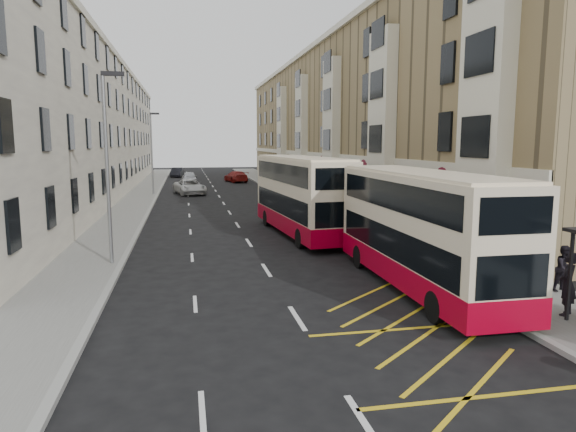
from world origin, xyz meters
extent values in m
plane|color=black|center=(0.00, 0.00, 0.00)|extent=(200.00, 200.00, 0.00)
cube|color=slate|center=(8.00, 30.00, 0.07)|extent=(4.00, 120.00, 0.15)
cube|color=slate|center=(-7.50, 30.00, 0.07)|extent=(3.00, 120.00, 0.15)
cube|color=gray|center=(6.00, 30.00, 0.07)|extent=(0.25, 120.00, 0.15)
cube|color=gray|center=(-6.00, 30.00, 0.07)|extent=(0.25, 120.00, 0.15)
cube|color=#8E7952|center=(15.00, 45.50, 7.50)|extent=(10.00, 79.00, 15.00)
cube|color=silver|center=(9.97, 45.50, 4.00)|extent=(0.18, 79.00, 0.50)
cube|color=silver|center=(9.90, 45.50, 15.00)|extent=(0.40, 79.00, 0.50)
cube|color=silver|center=(9.65, 10.00, 7.50)|extent=(0.80, 3.20, 10.00)
cube|color=silver|center=(9.65, 22.00, 7.50)|extent=(0.80, 3.20, 10.00)
cube|color=silver|center=(9.65, 34.00, 7.50)|extent=(0.80, 3.20, 10.00)
cube|color=silver|center=(9.65, 46.00, 7.50)|extent=(0.80, 3.20, 10.00)
cube|color=silver|center=(9.65, 58.00, 7.50)|extent=(0.80, 3.20, 10.00)
cube|color=maroon|center=(9.95, 14.00, 1.70)|extent=(0.20, 1.60, 3.00)
cube|color=maroon|center=(9.95, 26.00, 1.70)|extent=(0.20, 1.60, 3.00)
cube|color=maroon|center=(9.95, 38.00, 1.70)|extent=(0.20, 1.60, 3.00)
cube|color=maroon|center=(9.95, 50.00, 1.70)|extent=(0.20, 1.60, 3.00)
cube|color=maroon|center=(9.95, 62.00, 1.70)|extent=(0.20, 1.60, 3.00)
cube|color=silver|center=(-13.50, 45.50, 6.50)|extent=(9.00, 79.00, 13.00)
cube|color=silver|center=(-8.97, 45.50, 13.00)|extent=(0.30, 79.00, 0.50)
cube|color=black|center=(7.56, 1.90, 1.45)|extent=(0.08, 0.08, 2.60)
cylinder|color=red|center=(6.25, 2.50, 0.65)|extent=(0.06, 0.06, 1.00)
cylinder|color=red|center=(6.25, 5.75, 0.65)|extent=(0.06, 0.06, 1.00)
cylinder|color=red|center=(6.25, 9.00, 0.65)|extent=(0.06, 0.06, 1.00)
cube|color=red|center=(6.25, 5.75, 1.13)|extent=(0.05, 6.50, 0.06)
cube|color=red|center=(6.25, 5.75, 0.70)|extent=(0.05, 6.50, 0.06)
cylinder|color=gray|center=(-6.40, 12.00, 4.15)|extent=(0.16, 0.16, 8.00)
cube|color=black|center=(-6.00, 12.00, 8.05)|extent=(0.90, 0.18, 0.18)
cylinder|color=gray|center=(-6.40, 42.00, 4.15)|extent=(0.16, 0.16, 8.00)
cube|color=black|center=(-6.00, 42.00, 8.05)|extent=(0.90, 0.18, 0.18)
cube|color=#F5E1BC|center=(5.00, 6.20, 2.25)|extent=(2.45, 10.64, 3.82)
cube|color=#A6001B|center=(5.00, 6.20, 0.77)|extent=(2.48, 10.67, 0.87)
cube|color=black|center=(5.00, 6.20, 1.79)|extent=(2.49, 9.79, 1.06)
cube|color=black|center=(5.00, 6.20, 3.43)|extent=(2.49, 9.79, 0.97)
cube|color=#F5E1BC|center=(5.00, 6.20, 4.19)|extent=(2.35, 10.21, 0.12)
cube|color=black|center=(5.02, 11.49, 1.84)|extent=(2.05, 0.08, 1.26)
cube|color=black|center=(5.02, 11.49, 3.82)|extent=(1.69, 0.08, 0.43)
cube|color=black|center=(4.98, 0.90, 1.84)|extent=(2.05, 0.08, 1.16)
cylinder|color=black|center=(3.92, 9.60, 0.48)|extent=(0.27, 0.97, 0.97)
cylinder|color=black|center=(6.10, 9.60, 0.48)|extent=(0.27, 0.97, 0.97)
cylinder|color=black|center=(3.90, 2.80, 0.48)|extent=(0.27, 0.97, 0.97)
cylinder|color=black|center=(6.08, 2.79, 0.48)|extent=(0.27, 0.97, 0.97)
cube|color=#F5E1BC|center=(3.22, 17.69, 2.36)|extent=(3.42, 11.33, 4.01)
cube|color=#A6001B|center=(3.22, 17.69, 0.81)|extent=(3.46, 11.36, 0.91)
cube|color=black|center=(3.22, 17.69, 1.88)|extent=(3.39, 10.44, 1.12)
cube|color=black|center=(3.22, 17.69, 3.60)|extent=(3.39, 10.44, 1.01)
cube|color=#F5E1BC|center=(3.22, 17.69, 4.40)|extent=(3.29, 10.87, 0.12)
cube|color=black|center=(2.77, 23.23, 1.93)|extent=(2.16, 0.25, 1.32)
cube|color=black|center=(2.77, 23.23, 4.01)|extent=(1.78, 0.22, 0.46)
cube|color=black|center=(3.66, 12.15, 1.93)|extent=(2.16, 0.25, 1.22)
cylinder|color=black|center=(1.79, 21.16, 0.51)|extent=(0.36, 1.03, 1.01)
cylinder|color=black|center=(4.07, 21.35, 0.51)|extent=(0.36, 1.03, 1.01)
cylinder|color=black|center=(2.36, 14.04, 0.51)|extent=(0.36, 1.03, 1.01)
cylinder|color=black|center=(4.65, 14.23, 0.51)|extent=(0.36, 1.03, 1.01)
imported|color=black|center=(7.85, 2.29, 1.11)|extent=(0.83, 0.78, 1.91)
imported|color=black|center=(9.56, 4.47, 0.96)|extent=(0.88, 0.74, 1.61)
imported|color=black|center=(7.01, 3.56, 1.10)|extent=(1.19, 1.00, 1.90)
imported|color=silver|center=(-2.80, 42.65, 0.75)|extent=(3.61, 5.81, 1.50)
imported|color=#B8BAC0|center=(-2.72, 56.08, 0.79)|extent=(1.94, 4.64, 1.57)
imported|color=black|center=(-4.42, 69.72, 0.72)|extent=(2.07, 4.54, 1.45)
imported|color=maroon|center=(3.42, 57.95, 0.74)|extent=(3.15, 5.44, 1.48)
camera|label=1|loc=(-3.19, -10.56, 5.27)|focal=32.00mm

